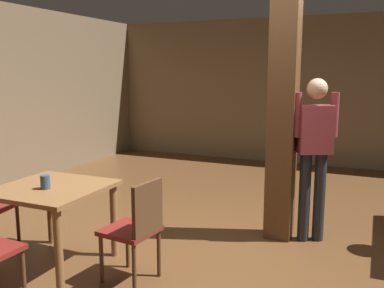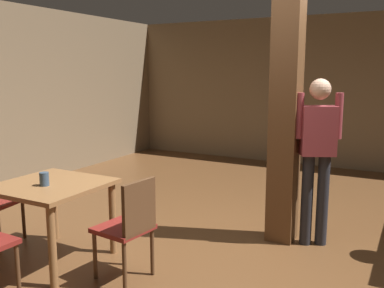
% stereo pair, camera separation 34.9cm
% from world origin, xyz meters
% --- Properties ---
extents(ground_plane, '(10.80, 10.80, 0.00)m').
position_xyz_m(ground_plane, '(0.00, 0.00, 0.00)').
color(ground_plane, brown).
extents(wall_back, '(8.00, 0.10, 2.80)m').
position_xyz_m(wall_back, '(0.00, 4.50, 1.40)').
color(wall_back, '#756047').
rests_on(wall_back, ground_plane).
extents(pillar, '(0.28, 0.28, 2.80)m').
position_xyz_m(pillar, '(0.32, 0.62, 1.40)').
color(pillar, brown).
rests_on(pillar, ground_plane).
extents(dining_table, '(0.93, 0.93, 0.76)m').
position_xyz_m(dining_table, '(-1.45, -0.91, 0.63)').
color(dining_table, brown).
rests_on(dining_table, ground_plane).
extents(chair_east, '(0.47, 0.47, 0.89)m').
position_xyz_m(chair_east, '(-0.57, -0.89, 0.51)').
color(chair_east, maroon).
rests_on(chair_east, ground_plane).
extents(napkin_cup, '(0.09, 0.09, 0.12)m').
position_xyz_m(napkin_cup, '(-1.44, -1.00, 0.82)').
color(napkin_cup, '#33475B').
rests_on(napkin_cup, dining_table).
extents(standing_person, '(0.46, 0.33, 1.72)m').
position_xyz_m(standing_person, '(0.65, 0.65, 1.00)').
color(standing_person, maroon).
rests_on(standing_person, ground_plane).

